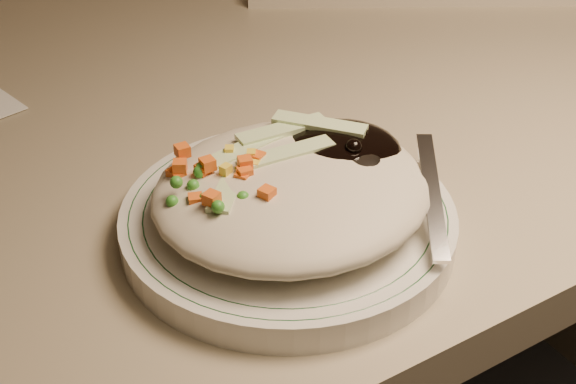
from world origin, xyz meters
TOP-DOWN VIEW (x-y plane):
  - desk at (0.00, 1.38)m, footprint 1.40×0.70m
  - plate at (-0.08, 1.17)m, footprint 0.23×0.23m
  - plate_rim at (-0.08, 1.17)m, footprint 0.22×0.22m
  - meal at (-0.08, 1.17)m, footprint 0.21×0.19m

SIDE VIEW (x-z plane):
  - desk at x=0.00m, z-range 0.17..0.91m
  - plate at x=-0.08m, z-range 0.74..0.76m
  - plate_rim at x=-0.08m, z-range 0.76..0.76m
  - meal at x=-0.08m, z-range 0.76..0.81m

